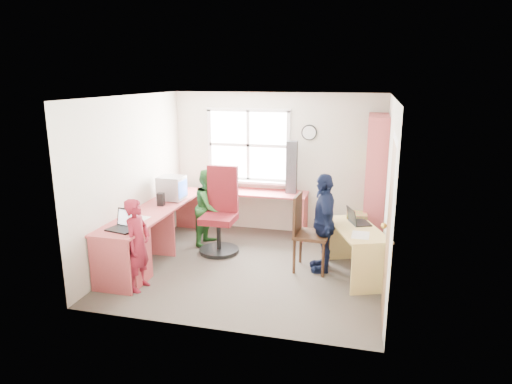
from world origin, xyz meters
TOP-DOWN VIEW (x-y plane):
  - room at (0.01, 0.10)m, footprint 3.64×3.44m
  - l_desk at (-1.31, -0.28)m, footprint 2.38×2.95m
  - right_desk at (1.44, 0.09)m, footprint 0.94×1.30m
  - bookshelf at (1.65, 1.19)m, footprint 0.30×1.02m
  - swivel_chair at (-0.63, 0.52)m, footprint 0.62×0.62m
  - wooden_chair at (0.75, 0.14)m, footprint 0.50×0.50m
  - crt_monitor at (-1.46, 0.58)m, footprint 0.40×0.35m
  - laptop_left at (-1.46, -0.89)m, footprint 0.41×0.36m
  - laptop_right at (1.42, 0.28)m, footprint 0.37×0.40m
  - speaker_a at (-1.48, 0.23)m, footprint 0.11×0.11m
  - speaker_b at (-1.52, 0.89)m, footprint 0.12×0.12m
  - cd_tower at (0.30, 1.50)m, footprint 0.18×0.16m
  - game_box at (1.42, 0.60)m, footprint 0.31×0.31m
  - paper_a at (-1.49, -0.48)m, footprint 0.26×0.35m
  - paper_b at (1.49, -0.19)m, footprint 0.23×0.32m
  - potted_plant at (-0.69, 1.40)m, footprint 0.17×0.14m
  - person_red at (-1.22, -1.00)m, footprint 0.30×0.45m
  - person_green at (-0.91, 0.77)m, footprint 0.53×0.65m
  - person_navy at (0.98, 0.17)m, footprint 0.50×0.87m

SIDE VIEW (x-z plane):
  - l_desk at x=-1.31m, z-range 0.08..0.83m
  - right_desk at x=1.44m, z-range 0.15..0.84m
  - swivel_chair at x=-0.63m, z-range -0.09..1.23m
  - wooden_chair at x=0.75m, z-range 0.05..1.13m
  - person_red at x=-1.22m, z-range 0.00..1.19m
  - person_green at x=-0.91m, z-range 0.00..1.23m
  - paper_b at x=1.49m, z-range 0.68..0.69m
  - person_navy at x=0.98m, z-range 0.00..1.39m
  - game_box at x=1.42m, z-range 0.68..0.74m
  - laptop_right at x=1.42m, z-range 0.62..0.85m
  - paper_a at x=-1.49m, z-range 0.75..0.75m
  - laptop_left at x=-1.46m, z-range 0.69..0.93m
  - speaker_b at x=-1.52m, z-range 0.75..0.94m
  - speaker_a at x=-1.48m, z-range 0.75..0.94m
  - potted_plant at x=-0.69m, z-range 0.75..1.03m
  - crt_monitor at x=-1.46m, z-range 0.75..1.13m
  - bookshelf at x=1.65m, z-range -0.05..2.05m
  - cd_tower at x=0.30m, z-range 0.75..1.62m
  - room at x=0.01m, z-range 0.00..2.44m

